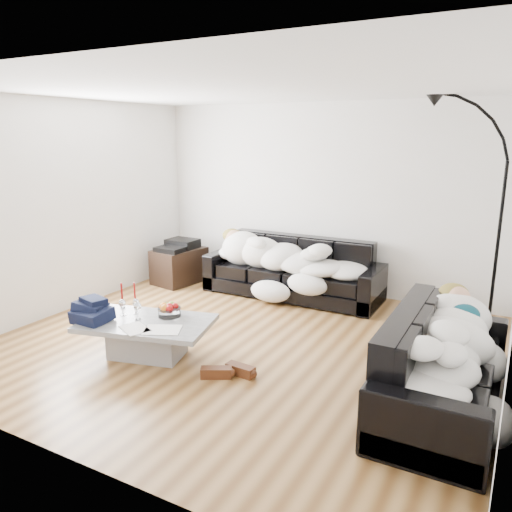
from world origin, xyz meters
The scene contains 23 objects.
ground centered at (0.00, 0.00, 0.00)m, with size 5.00×5.00×0.00m, color brown.
wall_back centered at (0.00, 2.25, 1.30)m, with size 5.00×0.02×2.60m, color silver.
wall_left centered at (-2.50, 0.00, 1.30)m, with size 0.02×4.50×2.60m, color silver.
ceiling centered at (0.00, 0.00, 2.60)m, with size 5.00×5.00×0.00m, color white.
sofa_back centered at (-0.22, 1.74, 0.39)m, with size 2.42×0.84×0.79m, color black.
sofa_right centered at (2.06, -0.31, 0.39)m, with size 1.94×0.83×0.78m, color black.
sleeper_back centered at (-0.22, 1.69, 0.62)m, with size 2.04×0.71×0.41m, color white, non-canonical shape.
sleeper_right centered at (2.06, -0.31, 0.62)m, with size 1.66×0.70×0.41m, color white, non-canonical shape.
teal_cushion centered at (2.00, 0.29, 0.72)m, with size 0.36×0.30×0.20m, color #0A3B49.
coffee_table centered at (-0.69, -0.71, 0.19)m, with size 1.28×0.75×0.37m, color #939699.
fruit_bowl centered at (-0.57, -0.49, 0.44)m, with size 0.23×0.23×0.14m, color white.
wine_glass_a centered at (-0.92, -0.60, 0.45)m, with size 0.07×0.07×0.16m, color white.
wine_glass_b centered at (-1.01, -0.70, 0.46)m, with size 0.07×0.07×0.17m, color white.
wine_glass_c centered at (-0.79, -0.72, 0.46)m, with size 0.08×0.08×0.18m, color white.
candle_left centered at (-1.19, -0.51, 0.51)m, with size 0.05×0.05×0.27m, color maroon.
candle_right centered at (-1.10, -0.41, 0.50)m, with size 0.05×0.05×0.25m, color maroon.
newspaper_a centered at (-0.40, -0.82, 0.38)m, with size 0.34×0.26×0.01m, color silver.
newspaper_b centered at (-0.65, -0.93, 0.38)m, with size 0.30×0.22×0.01m, color silver.
navy_jacket centered at (-1.17, -0.94, 0.55)m, with size 0.38×0.32×0.19m, color black, non-canonical shape.
shoes centered at (0.25, -0.70, 0.05)m, with size 0.48×0.35×0.11m, color #472311, non-canonical shape.
av_cabinet centered at (-1.97, 1.52, 0.26)m, with size 0.51×0.75×0.51m, color black.
stereo centered at (-1.97, 1.52, 0.58)m, with size 0.44×0.34×0.13m, color black.
floor_lamp centered at (2.27, 1.75, 1.16)m, with size 0.84×0.34×2.32m, color black, non-canonical shape.
Camera 1 is at (2.49, -4.27, 2.17)m, focal length 35.00 mm.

